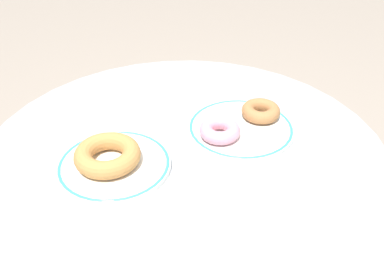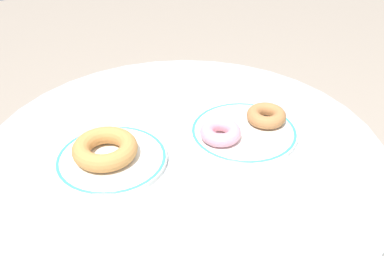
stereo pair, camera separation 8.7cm
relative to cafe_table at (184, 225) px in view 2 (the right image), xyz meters
name	(u,v)px [view 2 (the right image)]	position (x,y,z in m)	size (l,w,h in m)	color
cafe_table	(184,225)	(0.00, 0.00, 0.00)	(0.79, 0.79, 0.76)	#999EA3
plate_left	(112,159)	(-0.13, 0.04, 0.22)	(0.21, 0.21, 0.01)	white
plate_right	(244,132)	(0.13, -0.03, 0.22)	(0.22, 0.22, 0.01)	white
donut_old_fashioned	(105,149)	(-0.14, 0.05, 0.24)	(0.12, 0.12, 0.03)	#BC7F42
donut_cinnamon	(266,116)	(0.19, -0.03, 0.23)	(0.08, 0.08, 0.03)	#A36B3D
donut_pink_frosted	(220,132)	(0.07, -0.02, 0.23)	(0.08, 0.08, 0.03)	pink
paper_napkin	(276,191)	(0.06, -0.19, 0.21)	(0.15, 0.13, 0.01)	white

